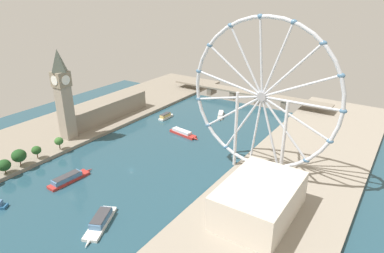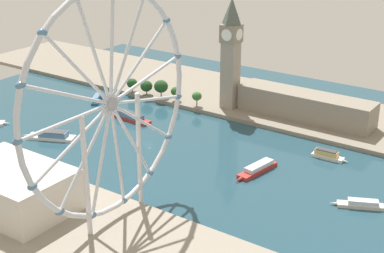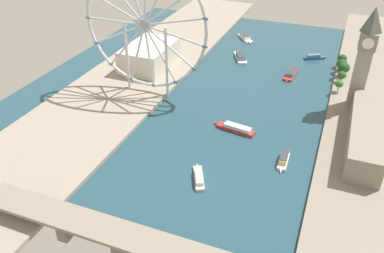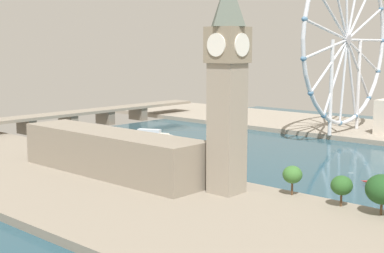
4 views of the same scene
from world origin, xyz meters
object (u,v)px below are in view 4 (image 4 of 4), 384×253
river_bridge (87,114)px  tour_boat_3 (221,146)px  ferris_wheel (347,41)px  tour_boat_5 (151,133)px  parliament_block (110,153)px  tour_boat_2 (136,149)px  clock_tower (227,81)px

river_bridge → tour_boat_3: bearing=-92.1°
ferris_wheel → tour_boat_5: size_ratio=4.27×
parliament_block → tour_boat_2: (48.82, 37.87, -9.90)m
parliament_block → tour_boat_5: (95.68, 75.63, -10.50)m
parliament_block → ferris_wheel: bearing=-5.9°
ferris_wheel → river_bridge: bearing=117.6°
tour_boat_2 → river_bridge: bearing=-25.4°
river_bridge → tour_boat_5: 67.27m
ferris_wheel → tour_boat_2: size_ratio=4.89×
river_bridge → tour_boat_2: 114.49m
river_bridge → parliament_block: bearing=-123.6°
clock_tower → river_bridge: size_ratio=0.40×
parliament_block → tour_boat_3: bearing=7.3°
ferris_wheel → tour_boat_3: 111.21m
tour_boat_5 → parliament_block: bearing=-77.0°
clock_tower → parliament_block: (-9.65, 57.02, -32.98)m
clock_tower → parliament_block: clock_tower is taller
ferris_wheel → river_bridge: (-84.16, 161.07, -52.97)m
tour_boat_2 → tour_boat_3: 48.92m
parliament_block → tour_boat_2: parliament_block is taller
tour_boat_3 → tour_boat_5: (5.63, 64.06, -0.25)m
tour_boat_2 → tour_boat_5: (46.87, 37.76, -0.60)m
clock_tower → tour_boat_2: clock_tower is taller
clock_tower → tour_boat_5: bearing=57.0°
clock_tower → ferris_wheel: size_ratio=0.71×
clock_tower → parliament_block: size_ratio=0.83×
clock_tower → tour_boat_3: clock_tower is taller
tour_boat_2 → tour_boat_5: bearing=-52.8°
tour_boat_5 → clock_tower: bearing=-58.2°
river_bridge → tour_boat_2: river_bridge is taller
clock_tower → tour_boat_3: (80.41, 68.59, -43.23)m
ferris_wheel → tour_boat_3: (-88.89, 30.10, -59.65)m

